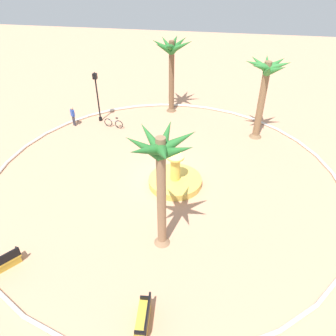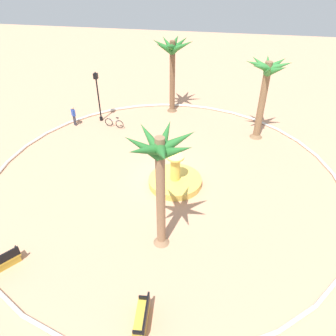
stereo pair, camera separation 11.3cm
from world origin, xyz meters
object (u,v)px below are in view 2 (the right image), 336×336
object	(u,v)px
bench_east	(142,318)
person_cyclist_helmet	(74,115)
bench_west	(4,262)
bicycle_red_frame	(114,123)
palm_tree_near_fountain	(160,165)
fountain	(175,180)
lamppost	(98,93)
palm_tree_mid_plaza	(172,57)
palm_tree_by_curb	(266,81)

from	to	relation	value
bench_east	person_cyclist_helmet	bearing A→B (deg)	-59.27
bench_west	bicycle_red_frame	size ratio (longest dim) A/B	0.92
palm_tree_near_fountain	bicycle_red_frame	distance (m)	14.00
palm_tree_near_fountain	bicycle_red_frame	xyz separation A→B (m)	(6.10, -11.74, -4.58)
palm_tree_near_fountain	bench_east	xyz separation A→B (m)	(-0.00, 4.42, -4.62)
fountain	bicycle_red_frame	size ratio (longest dim) A/B	2.01
palm_tree_near_fountain	lamppost	bearing A→B (deg)	-59.19
palm_tree_mid_plaza	bench_east	world-z (taller)	palm_tree_mid_plaza
fountain	bench_west	size ratio (longest dim) A/B	2.18
fountain	bench_east	size ratio (longest dim) A/B	2.09
fountain	lamppost	xyz separation A→B (m)	(7.59, -7.77, 2.21)
palm_tree_by_curb	palm_tree_mid_plaza	size ratio (longest dim) A/B	0.97
fountain	bicycle_red_frame	distance (m)	9.12
bench_west	palm_tree_mid_plaza	bearing A→B (deg)	-106.36
palm_tree_near_fountain	palm_tree_by_curb	xyz separation A→B (m)	(-5.48, -12.00, -0.40)
bench_east	person_cyclist_helmet	xyz separation A→B (m)	(9.48, -15.94, 0.59)
palm_tree_by_curb	bench_east	size ratio (longest dim) A/B	3.84
bicycle_red_frame	person_cyclist_helmet	bearing A→B (deg)	3.57
palm_tree_mid_plaza	fountain	bearing A→B (deg)	99.77
palm_tree_near_fountain	person_cyclist_helmet	distance (m)	15.46
palm_tree_by_curb	bench_east	distance (m)	17.81
fountain	palm_tree_near_fountain	size ratio (longest dim) A/B	0.52
fountain	palm_tree_by_curb	size ratio (longest dim) A/B	0.54
palm_tree_by_curb	bench_west	world-z (taller)	palm_tree_by_curb
palm_tree_mid_plaza	palm_tree_near_fountain	bearing A→B (deg)	96.71
bench_east	lamppost	world-z (taller)	lamppost
fountain	bench_east	bearing A→B (deg)	90.02
person_cyclist_helmet	palm_tree_mid_plaza	bearing A→B (deg)	-151.83
palm_tree_near_fountain	palm_tree_mid_plaza	bearing A→B (deg)	-83.29
bench_east	bench_west	bearing A→B (deg)	-13.06
person_cyclist_helmet	lamppost	bearing A→B (deg)	-147.27
bench_west	bicycle_red_frame	world-z (taller)	bench_west
lamppost	bicycle_red_frame	distance (m)	2.79
fountain	person_cyclist_helmet	distance (m)	11.54
bicycle_red_frame	fountain	bearing A→B (deg)	132.01
palm_tree_by_curb	person_cyclist_helmet	size ratio (longest dim) A/B	3.73
bench_west	bench_east	bearing A→B (deg)	166.94
palm_tree_near_fountain	bench_east	distance (m)	6.39
bench_east	palm_tree_near_fountain	bearing A→B (deg)	-89.99
palm_tree_by_curb	bicycle_red_frame	bearing A→B (deg)	1.28
palm_tree_near_fountain	palm_tree_by_curb	bearing A→B (deg)	-114.55
bicycle_red_frame	bench_east	bearing A→B (deg)	110.70
lamppost	person_cyclist_helmet	size ratio (longest dim) A/B	2.56
bench_west	bicycle_red_frame	xyz separation A→B (m)	(-1.12, -14.48, 0.04)
lamppost	bicycle_red_frame	xyz separation A→B (m)	(-1.49, 1.00, -2.14)
palm_tree_by_curb	palm_tree_near_fountain	bearing A→B (deg)	65.45
fountain	lamppost	size ratio (longest dim) A/B	0.79
palm_tree_by_curb	person_cyclist_helmet	world-z (taller)	palm_tree_by_curb
palm_tree_mid_plaza	lamppost	xyz separation A→B (m)	(5.76, 2.88, -2.35)
palm_tree_near_fountain	fountain	bearing A→B (deg)	-89.96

